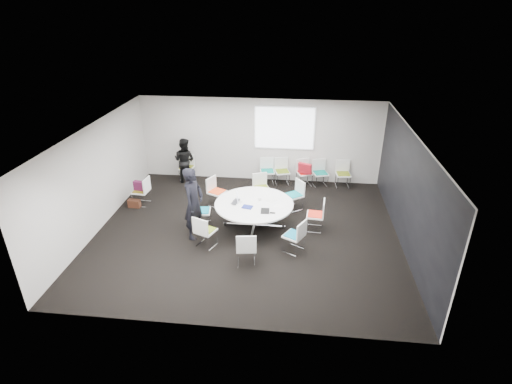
# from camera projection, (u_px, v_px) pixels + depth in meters

# --- Properties ---
(room_shell) EXTENTS (8.08, 7.08, 2.88)m
(room_shell) POSITION_uv_depth(u_px,v_px,m) (250.00, 185.00, 10.14)
(room_shell) COLOR black
(room_shell) RESTS_ON ground
(conference_table) EXTENTS (2.11, 2.11, 0.73)m
(conference_table) POSITION_uv_depth(u_px,v_px,m) (254.00, 210.00, 10.75)
(conference_table) COLOR silver
(conference_table) RESTS_ON ground
(projection_screen) EXTENTS (1.90, 0.03, 1.35)m
(projection_screen) POSITION_uv_depth(u_px,v_px,m) (284.00, 128.00, 12.97)
(projection_screen) COLOR white
(projection_screen) RESTS_ON room_shell
(chair_ring_a) EXTENTS (0.49, 0.50, 0.88)m
(chair_ring_a) POSITION_uv_depth(u_px,v_px,m) (315.00, 221.00, 10.74)
(chair_ring_a) COLOR silver
(chair_ring_a) RESTS_ON ground
(chair_ring_b) EXTENTS (0.63, 0.64, 0.88)m
(chair_ring_b) POSITION_uv_depth(u_px,v_px,m) (294.00, 200.00, 11.81)
(chair_ring_b) COLOR silver
(chair_ring_b) RESTS_ON ground
(chair_ring_c) EXTENTS (0.60, 0.59, 0.88)m
(chair_ring_c) POSITION_uv_depth(u_px,v_px,m) (261.00, 193.00, 12.23)
(chair_ring_c) COLOR silver
(chair_ring_c) RESTS_ON ground
(chair_ring_d) EXTENTS (0.60, 0.61, 0.88)m
(chair_ring_d) POSITION_uv_depth(u_px,v_px,m) (217.00, 197.00, 12.01)
(chair_ring_d) COLOR silver
(chair_ring_d) RESTS_ON ground
(chair_ring_e) EXTENTS (0.51, 0.52, 0.88)m
(chair_ring_e) POSITION_uv_depth(u_px,v_px,m) (202.00, 217.00, 10.93)
(chair_ring_e) COLOR silver
(chair_ring_e) RESTS_ON ground
(chair_ring_f) EXTENTS (0.60, 0.59, 0.88)m
(chair_ring_f) POSITION_uv_depth(u_px,v_px,m) (206.00, 237.00, 10.02)
(chair_ring_f) COLOR silver
(chair_ring_f) RESTS_ON ground
(chair_ring_g) EXTENTS (0.52, 0.51, 0.88)m
(chair_ring_g) POSITION_uv_depth(u_px,v_px,m) (246.00, 254.00, 9.35)
(chair_ring_g) COLOR silver
(chair_ring_g) RESTS_ON ground
(chair_ring_h) EXTENTS (0.62, 0.62, 0.88)m
(chair_ring_h) POSITION_uv_depth(u_px,v_px,m) (294.00, 241.00, 9.82)
(chair_ring_h) COLOR silver
(chair_ring_h) RESTS_ON ground
(chair_back_a) EXTENTS (0.53, 0.52, 0.88)m
(chair_back_a) POSITION_uv_depth(u_px,v_px,m) (267.00, 176.00, 13.41)
(chair_back_a) COLOR silver
(chair_back_a) RESTS_ON ground
(chair_back_b) EXTENTS (0.56, 0.56, 0.88)m
(chair_back_b) POSITION_uv_depth(u_px,v_px,m) (282.00, 176.00, 13.39)
(chair_back_b) COLOR silver
(chair_back_b) RESTS_ON ground
(chair_back_c) EXTENTS (0.59, 0.58, 0.88)m
(chair_back_c) POSITION_uv_depth(u_px,v_px,m) (304.00, 178.00, 13.30)
(chair_back_c) COLOR silver
(chair_back_c) RESTS_ON ground
(chair_back_d) EXTENTS (0.57, 0.56, 0.88)m
(chair_back_d) POSITION_uv_depth(u_px,v_px,m) (320.00, 178.00, 13.27)
(chair_back_d) COLOR silver
(chair_back_d) RESTS_ON ground
(chair_back_e) EXTENTS (0.50, 0.49, 0.88)m
(chair_back_e) POSITION_uv_depth(u_px,v_px,m) (343.00, 179.00, 13.20)
(chair_back_e) COLOR silver
(chair_back_e) RESTS_ON ground
(chair_spare_left) EXTENTS (0.48, 0.49, 0.88)m
(chair_spare_left) POSITION_uv_depth(u_px,v_px,m) (142.00, 196.00, 12.06)
(chair_spare_left) COLOR silver
(chair_spare_left) RESTS_ON ground
(chair_person_back) EXTENTS (0.50, 0.48, 0.88)m
(chair_person_back) POSITION_uv_depth(u_px,v_px,m) (187.00, 172.00, 13.71)
(chair_person_back) COLOR silver
(chair_person_back) RESTS_ON ground
(person_main) EXTENTS (0.61, 0.79, 1.93)m
(person_main) POSITION_uv_depth(u_px,v_px,m) (194.00, 203.00, 10.15)
(person_main) COLOR black
(person_main) RESTS_ON ground
(person_back) EXTENTS (0.88, 0.77, 1.55)m
(person_back) POSITION_uv_depth(u_px,v_px,m) (185.00, 160.00, 13.35)
(person_back) COLOR black
(person_back) RESTS_ON ground
(laptop) EXTENTS (0.31, 0.41, 0.03)m
(laptop) POSITION_uv_depth(u_px,v_px,m) (237.00, 202.00, 10.69)
(laptop) COLOR #333338
(laptop) RESTS_ON conference_table
(laptop_lid) EXTENTS (0.08, 0.30, 0.22)m
(laptop_lid) POSITION_uv_depth(u_px,v_px,m) (237.00, 197.00, 10.71)
(laptop_lid) COLOR silver
(laptop_lid) RESTS_ON conference_table
(notebook_black) EXTENTS (0.24, 0.31, 0.02)m
(notebook_black) POSITION_uv_depth(u_px,v_px,m) (265.00, 211.00, 10.26)
(notebook_black) COLOR black
(notebook_black) RESTS_ON conference_table
(tablet_folio) EXTENTS (0.30, 0.25, 0.03)m
(tablet_folio) POSITION_uv_depth(u_px,v_px,m) (247.00, 207.00, 10.45)
(tablet_folio) COLOR navy
(tablet_folio) RESTS_ON conference_table
(papers_right) EXTENTS (0.36, 0.36, 0.00)m
(papers_right) POSITION_uv_depth(u_px,v_px,m) (273.00, 200.00, 10.84)
(papers_right) COLOR silver
(papers_right) RESTS_ON conference_table
(papers_front) EXTENTS (0.34, 0.28, 0.00)m
(papers_front) POSITION_uv_depth(u_px,v_px,m) (280.00, 206.00, 10.49)
(papers_front) COLOR white
(papers_front) RESTS_ON conference_table
(cup) EXTENTS (0.08, 0.08, 0.09)m
(cup) POSITION_uv_depth(u_px,v_px,m) (260.00, 199.00, 10.78)
(cup) COLOR white
(cup) RESTS_ON conference_table
(phone) EXTENTS (0.14, 0.07, 0.01)m
(phone) POSITION_uv_depth(u_px,v_px,m) (273.00, 213.00, 10.18)
(phone) COLOR black
(phone) RESTS_ON conference_table
(maroon_bag) EXTENTS (0.42, 0.21, 0.28)m
(maroon_bag) POSITION_uv_depth(u_px,v_px,m) (140.00, 186.00, 11.91)
(maroon_bag) COLOR #511537
(maroon_bag) RESTS_ON chair_spare_left
(brown_bag) EXTENTS (0.37, 0.18, 0.24)m
(brown_bag) POSITION_uv_depth(u_px,v_px,m) (134.00, 204.00, 11.96)
(brown_bag) COLOR #412114
(brown_bag) RESTS_ON ground
(red_jacket) EXTENTS (0.47, 0.32, 0.36)m
(red_jacket) POSITION_uv_depth(u_px,v_px,m) (305.00, 168.00, 12.92)
(red_jacket) COLOR #A81421
(red_jacket) RESTS_ON chair_back_c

